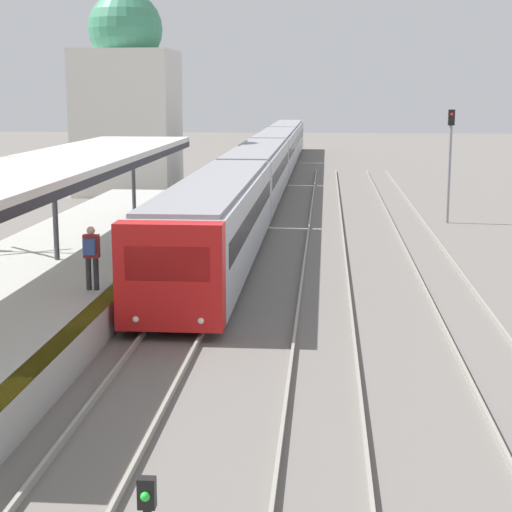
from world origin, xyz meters
name	(u,v)px	position (x,y,z in m)	size (l,w,h in m)	color
platform_canopy	(54,164)	(-4.41, 21.26, 3.78)	(4.00, 26.72, 3.03)	beige
person_on_platform	(91,253)	(-2.28, 17.34, 1.86)	(0.40, 0.40, 1.66)	#2D2D33
train_near	(268,159)	(0.00, 50.49, 1.66)	(2.64, 69.58, 2.99)	red
signal_mast_far	(450,152)	(9.26, 35.44, 3.21)	(0.28, 0.29, 5.12)	gray
distant_domed_building	(127,101)	(-7.86, 45.82, 5.36)	(5.52, 5.52, 11.53)	silver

